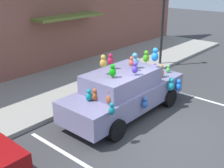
# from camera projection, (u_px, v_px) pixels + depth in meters

# --- Properties ---
(ground_plane) EXTENTS (60.00, 60.00, 0.00)m
(ground_plane) POSITION_uv_depth(u_px,v_px,m) (162.00, 132.00, 8.30)
(ground_plane) COLOR #38383A
(sidewalk) EXTENTS (24.00, 4.00, 0.15)m
(sidewalk) POSITION_uv_depth(u_px,v_px,m) (56.00, 88.00, 11.33)
(sidewalk) COLOR gray
(sidewalk) RESTS_ON ground
(storefront_building) EXTENTS (24.00, 1.25, 6.40)m
(storefront_building) POSITION_uv_depth(u_px,v_px,m) (18.00, 5.00, 11.53)
(storefront_building) COLOR brown
(storefront_building) RESTS_ON ground
(parking_stripe_front) EXTENTS (0.12, 3.60, 0.01)m
(parking_stripe_front) POSITION_uv_depth(u_px,v_px,m) (181.00, 93.00, 11.03)
(parking_stripe_front) COLOR silver
(parking_stripe_front) RESTS_ON ground
(parking_stripe_rear) EXTENTS (0.12, 3.60, 0.01)m
(parking_stripe_rear) POSITION_uv_depth(u_px,v_px,m) (74.00, 158.00, 7.08)
(parking_stripe_rear) COLOR silver
(parking_stripe_rear) RESTS_ON ground
(plush_covered_car) EXTENTS (4.68, 1.97, 2.19)m
(plush_covered_car) POSITION_uv_depth(u_px,v_px,m) (125.00, 91.00, 9.09)
(plush_covered_car) COLOR gray
(plush_covered_car) RESTS_ON ground
(teddy_bear_on_sidewalk) EXTENTS (0.33, 0.27, 0.62)m
(teddy_bear_on_sidewalk) POSITION_uv_depth(u_px,v_px,m) (137.00, 65.00, 12.96)
(teddy_bear_on_sidewalk) COLOR beige
(teddy_bear_on_sidewalk) RESTS_ON sidewalk
(street_lamp_post) EXTENTS (0.28, 0.28, 4.13)m
(street_lamp_post) POSITION_uv_depth(u_px,v_px,m) (163.00, 13.00, 13.33)
(street_lamp_post) COLOR black
(street_lamp_post) RESTS_ON sidewalk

